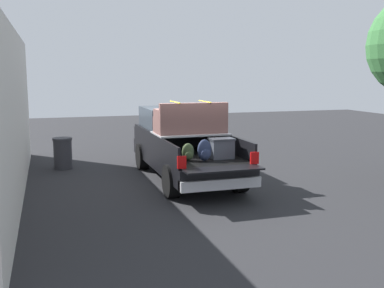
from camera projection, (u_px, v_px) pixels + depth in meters
ground_plane at (186, 179)px, 12.99m from camera, size 40.00×40.00×0.00m
pickup_truck at (182, 143)px, 13.21m from camera, size 6.05×2.06×2.23m
building_facade at (12, 114)px, 10.97m from camera, size 11.80×0.36×4.00m
trash_can at (63, 153)px, 14.35m from camera, size 0.60×0.60×0.98m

